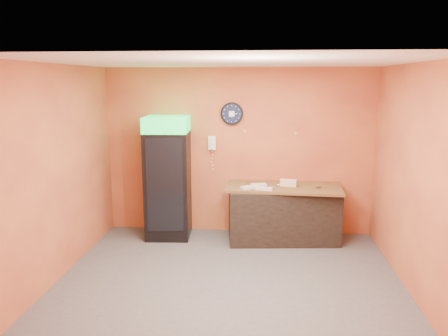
# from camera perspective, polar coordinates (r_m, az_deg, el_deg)

# --- Properties ---
(floor) EXTENTS (4.50, 4.50, 0.00)m
(floor) POSITION_cam_1_polar(r_m,az_deg,el_deg) (5.90, 0.65, -14.62)
(floor) COLOR #47474C
(floor) RESTS_ON ground
(back_wall) EXTENTS (4.50, 0.02, 2.80)m
(back_wall) POSITION_cam_1_polar(r_m,az_deg,el_deg) (7.39, 1.91, 2.14)
(back_wall) COLOR #D1723B
(back_wall) RESTS_ON floor
(left_wall) EXTENTS (0.02, 4.00, 2.80)m
(left_wall) POSITION_cam_1_polar(r_m,az_deg,el_deg) (6.04, -21.13, -0.73)
(left_wall) COLOR #D1723B
(left_wall) RESTS_ON floor
(right_wall) EXTENTS (0.02, 4.00, 2.80)m
(right_wall) POSITION_cam_1_polar(r_m,az_deg,el_deg) (5.72, 23.78, -1.57)
(right_wall) COLOR #D1723B
(right_wall) RESTS_ON floor
(ceiling) EXTENTS (4.50, 4.00, 0.02)m
(ceiling) POSITION_cam_1_polar(r_m,az_deg,el_deg) (5.31, 0.72, 13.69)
(ceiling) COLOR white
(ceiling) RESTS_ON back_wall
(beverage_cooler) EXTENTS (0.75, 0.76, 2.01)m
(beverage_cooler) POSITION_cam_1_polar(r_m,az_deg,el_deg) (7.25, -7.42, -1.49)
(beverage_cooler) COLOR black
(beverage_cooler) RESTS_ON floor
(prep_counter) EXTENTS (1.82, 0.95, 0.88)m
(prep_counter) POSITION_cam_1_polar(r_m,az_deg,el_deg) (7.23, 7.71, -6.01)
(prep_counter) COLOR black
(prep_counter) RESTS_ON floor
(wall_clock) EXTENTS (0.38, 0.06, 0.38)m
(wall_clock) POSITION_cam_1_polar(r_m,az_deg,el_deg) (7.30, 1.03, 7.11)
(wall_clock) COLOR black
(wall_clock) RESTS_ON back_wall
(wall_phone) EXTENTS (0.13, 0.11, 0.23)m
(wall_phone) POSITION_cam_1_polar(r_m,az_deg,el_deg) (7.36, -1.57, 3.28)
(wall_phone) COLOR white
(wall_phone) RESTS_ON back_wall
(butcher_paper) EXTENTS (1.87, 0.95, 0.04)m
(butcher_paper) POSITION_cam_1_polar(r_m,az_deg,el_deg) (7.11, 7.81, -2.49)
(butcher_paper) COLOR brown
(butcher_paper) RESTS_ON prep_counter
(sub_roll_stack) EXTENTS (0.27, 0.14, 0.11)m
(sub_roll_stack) POSITION_cam_1_polar(r_m,az_deg,el_deg) (7.08, 8.41, -1.94)
(sub_roll_stack) COLOR beige
(sub_roll_stack) RESTS_ON butcher_paper
(wrapped_sandwich_left) EXTENTS (0.30, 0.23, 0.04)m
(wrapped_sandwich_left) POSITION_cam_1_polar(r_m,az_deg,el_deg) (6.88, 3.40, -2.53)
(wrapped_sandwich_left) COLOR silver
(wrapped_sandwich_left) RESTS_ON butcher_paper
(wrapped_sandwich_mid) EXTENTS (0.27, 0.13, 0.04)m
(wrapped_sandwich_mid) POSITION_cam_1_polar(r_m,az_deg,el_deg) (6.82, 5.24, -2.69)
(wrapped_sandwich_mid) COLOR silver
(wrapped_sandwich_mid) RESTS_ON butcher_paper
(wrapped_sandwich_right) EXTENTS (0.26, 0.15, 0.04)m
(wrapped_sandwich_right) POSITION_cam_1_polar(r_m,az_deg,el_deg) (7.06, 4.55, -2.20)
(wrapped_sandwich_right) COLOR silver
(wrapped_sandwich_right) RESTS_ON butcher_paper
(kitchen_tool) EXTENTS (0.06, 0.06, 0.06)m
(kitchen_tool) POSITION_cam_1_polar(r_m,az_deg,el_deg) (7.13, 8.22, -2.03)
(kitchen_tool) COLOR silver
(kitchen_tool) RESTS_ON butcher_paper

